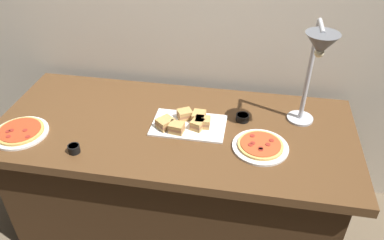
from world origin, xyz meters
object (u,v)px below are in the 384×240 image
object	(u,v)px
sauce_cup_far	(74,149)
heat_lamp	(317,55)
pizza_plate_front	(260,146)
sandwich_platter	(188,123)
pizza_plate_center	(20,132)
sauce_cup_near	(242,117)

from	to	relation	value
sauce_cup_far	heat_lamp	bearing A→B (deg)	17.59
pizza_plate_front	sandwich_platter	xyz separation A→B (m)	(-0.38, 0.11, 0.01)
heat_lamp	sauce_cup_far	distance (m)	1.22
sauce_cup_far	pizza_plate_center	bearing A→B (deg)	165.44
heat_lamp	pizza_plate_center	xyz separation A→B (m)	(-1.42, -0.26, -0.43)
pizza_plate_center	sauce_cup_far	world-z (taller)	sauce_cup_far
heat_lamp	pizza_plate_center	world-z (taller)	heat_lamp
heat_lamp	pizza_plate_front	xyz separation A→B (m)	(-0.20, -0.16, -0.43)
sauce_cup_near	sauce_cup_far	xyz separation A→B (m)	(-0.78, -0.41, 0.00)
pizza_plate_center	sauce_cup_near	xyz separation A→B (m)	(1.12, 0.32, 0.01)
pizza_plate_front	pizza_plate_center	world-z (taller)	same
pizza_plate_front	pizza_plate_center	size ratio (longest dim) A/B	0.99
pizza_plate_front	sauce_cup_near	size ratio (longest dim) A/B	3.85
heat_lamp	sauce_cup_far	size ratio (longest dim) A/B	9.96
sauce_cup_near	sauce_cup_far	distance (m)	0.88
pizza_plate_front	pizza_plate_center	xyz separation A→B (m)	(-1.22, -0.10, 0.00)
pizza_plate_front	sauce_cup_near	bearing A→B (deg)	115.25
sauce_cup_near	pizza_plate_center	bearing A→B (deg)	-163.97
heat_lamp	sandwich_platter	size ratio (longest dim) A/B	1.47
sauce_cup_near	sauce_cup_far	world-z (taller)	sauce_cup_far
sauce_cup_near	pizza_plate_front	bearing A→B (deg)	-64.75
pizza_plate_front	sauce_cup_near	world-z (taller)	sauce_cup_near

